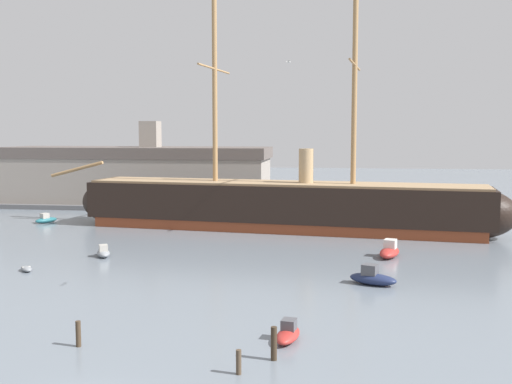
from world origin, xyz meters
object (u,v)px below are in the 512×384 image
(motorboat_foreground_right, at_px, (288,333))
(motorboat_mid_right, at_px, (373,278))
(motorboat_alongside_stern, at_px, (390,251))
(mooring_piling_right_pair, at_px, (78,334))
(seagull_in_flight, at_px, (288,62))
(tall_ship, at_px, (282,205))
(motorboat_alongside_bow, at_px, (103,252))
(mooring_piling_nearest, at_px, (274,344))
(mooring_piling_left_pair, at_px, (239,362))
(dinghy_mid_left, at_px, (26,269))
(motorboat_far_left, at_px, (46,219))
(dockside_warehouse_left, at_px, (137,177))

(motorboat_foreground_right, xyz_separation_m, motorboat_mid_right, (6.14, 15.31, 0.15))
(motorboat_alongside_stern, xyz_separation_m, mooring_piling_right_pair, (-21.50, -30.27, 0.15))
(seagull_in_flight, bearing_deg, mooring_piling_right_pair, -137.99)
(tall_ship, distance_m, mooring_piling_right_pair, 47.60)
(motorboat_alongside_bow, relative_size, seagull_in_flight, 2.72)
(motorboat_foreground_right, height_order, mooring_piling_nearest, mooring_piling_nearest)
(motorboat_alongside_bow, distance_m, mooring_piling_right_pair, 27.81)
(motorboat_foreground_right, xyz_separation_m, mooring_piling_left_pair, (-2.26, -5.75, 0.22))
(dinghy_mid_left, relative_size, motorboat_alongside_stern, 0.43)
(motorboat_alongside_stern, bearing_deg, mooring_piling_right_pair, -125.40)
(motorboat_mid_right, relative_size, motorboat_alongside_stern, 0.94)
(mooring_piling_right_pair, bearing_deg, motorboat_far_left, 119.15)
(mooring_piling_left_pair, relative_size, seagull_in_flight, 1.11)
(motorboat_alongside_stern, distance_m, mooring_piling_nearest, 32.14)
(motorboat_alongside_bow, distance_m, motorboat_alongside_stern, 30.83)
(dinghy_mid_left, relative_size, mooring_piling_nearest, 1.04)
(dinghy_mid_left, distance_m, seagull_in_flight, 32.74)
(motorboat_mid_right, relative_size, mooring_piling_right_pair, 2.80)
(tall_ship, relative_size, motorboat_alongside_stern, 13.57)
(tall_ship, height_order, motorboat_alongside_bow, tall_ship)
(motorboat_alongside_bow, relative_size, mooring_piling_right_pair, 2.10)
(motorboat_mid_right, relative_size, mooring_piling_left_pair, 3.28)
(motorboat_alongside_bow, distance_m, dockside_warehouse_left, 45.40)
(motorboat_alongside_bow, bearing_deg, motorboat_mid_right, -16.08)
(motorboat_alongside_stern, xyz_separation_m, motorboat_far_left, (-48.39, 17.94, -0.15))
(dinghy_mid_left, relative_size, motorboat_mid_right, 0.46)
(motorboat_foreground_right, relative_size, seagull_in_flight, 2.71)
(dockside_warehouse_left, bearing_deg, dinghy_mid_left, -82.76)
(tall_ship, bearing_deg, motorboat_mid_right, -69.40)
(mooring_piling_right_pair, relative_size, dockside_warehouse_left, 0.03)
(tall_ship, height_order, dinghy_mid_left, tall_ship)
(motorboat_far_left, distance_m, mooring_piling_nearest, 62.60)
(tall_ship, bearing_deg, mooring_piling_right_pair, -100.07)
(mooring_piling_left_pair, bearing_deg, motorboat_far_left, 126.31)
(motorboat_alongside_stern, bearing_deg, motorboat_foreground_right, -107.39)
(mooring_piling_right_pair, bearing_deg, tall_ship, 79.93)
(motorboat_alongside_stern, xyz_separation_m, mooring_piling_left_pair, (-10.84, -33.15, 0.03))
(motorboat_mid_right, xyz_separation_m, seagull_in_flight, (-6.91, -7.23, 17.99))
(mooring_piling_nearest, distance_m, seagull_in_flight, 21.03)
(motorboat_foreground_right, bearing_deg, tall_ship, 96.00)
(tall_ship, relative_size, seagull_in_flight, 52.19)
(motorboat_foreground_right, relative_size, mooring_piling_left_pair, 2.44)
(mooring_piling_nearest, height_order, seagull_in_flight, seagull_in_flight)
(motorboat_far_left, height_order, mooring_piling_nearest, mooring_piling_nearest)
(dinghy_mid_left, relative_size, seagull_in_flight, 1.67)
(motorboat_alongside_bow, height_order, dockside_warehouse_left, dockside_warehouse_left)
(mooring_piling_left_pair, bearing_deg, motorboat_foreground_right, 68.57)
(motorboat_alongside_stern, distance_m, seagull_in_flight, 27.97)
(tall_ship, xyz_separation_m, mooring_piling_right_pair, (-8.31, -46.80, -2.59))
(mooring_piling_nearest, bearing_deg, dinghy_mid_left, 143.60)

